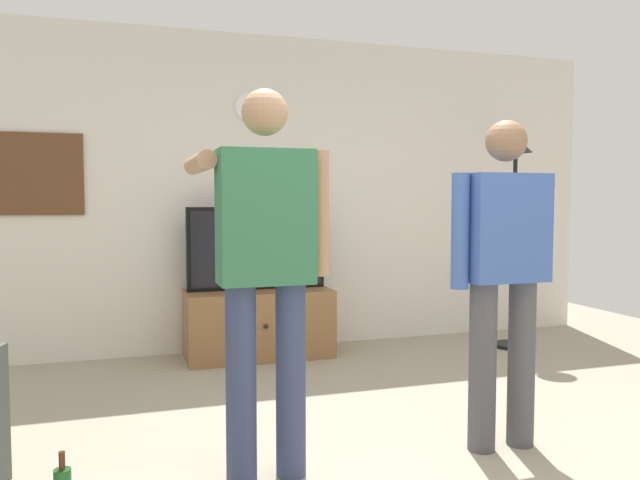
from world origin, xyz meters
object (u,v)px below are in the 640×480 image
(wall_clock, at_px, (250,107))
(person_standing_nearer_couch, at_px, (502,263))
(tv_stand, at_px, (259,323))
(floor_lamp, at_px, (515,197))
(person_standing_nearer_lamp, at_px, (265,259))
(framed_picture, at_px, (31,174))
(television, at_px, (257,248))

(wall_clock, bearing_deg, person_standing_nearer_couch, -72.33)
(tv_stand, bearing_deg, floor_lamp, -8.98)
(wall_clock, xyz_separation_m, person_standing_nearer_lamp, (-0.45, -2.51, -1.06))
(person_standing_nearer_lamp, bearing_deg, person_standing_nearer_couch, -0.61)
(wall_clock, height_order, framed_picture, wall_clock)
(tv_stand, relative_size, floor_lamp, 0.64)
(wall_clock, height_order, person_standing_nearer_lamp, wall_clock)
(person_standing_nearer_lamp, bearing_deg, wall_clock, 79.95)
(floor_lamp, xyz_separation_m, person_standing_nearer_lamp, (-2.65, -1.88, -0.30))
(tv_stand, relative_size, person_standing_nearer_lamp, 0.66)
(person_standing_nearer_lamp, xyz_separation_m, person_standing_nearer_couch, (1.25, -0.01, -0.06))
(wall_clock, distance_m, person_standing_nearer_couch, 2.88)
(tv_stand, relative_size, framed_picture, 1.54)
(tv_stand, xyz_separation_m, television, (0.00, 0.05, 0.62))
(framed_picture, bearing_deg, tv_stand, -9.72)
(television, distance_m, framed_picture, 1.84)
(tv_stand, distance_m, wall_clock, 1.83)
(tv_stand, bearing_deg, framed_picture, 170.28)
(person_standing_nearer_couch, bearing_deg, tv_stand, 109.80)
(framed_picture, distance_m, person_standing_nearer_lamp, 2.86)
(wall_clock, xyz_separation_m, framed_picture, (-1.72, 0.00, -0.59))
(framed_picture, height_order, person_standing_nearer_couch, framed_picture)
(framed_picture, relative_size, floor_lamp, 0.42)
(tv_stand, xyz_separation_m, person_standing_nearer_couch, (0.81, -2.24, 0.69))
(television, xyz_separation_m, wall_clock, (0.00, 0.24, 1.19))
(tv_stand, xyz_separation_m, person_standing_nearer_lamp, (-0.45, -2.22, 0.75))
(person_standing_nearer_lamp, bearing_deg, television, 78.90)
(tv_stand, distance_m, person_standing_nearer_couch, 2.48)
(floor_lamp, bearing_deg, person_standing_nearer_couch, -126.41)
(television, distance_m, person_standing_nearer_couch, 2.42)
(person_standing_nearer_couch, bearing_deg, television, 109.42)
(wall_clock, bearing_deg, floor_lamp, -16.16)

